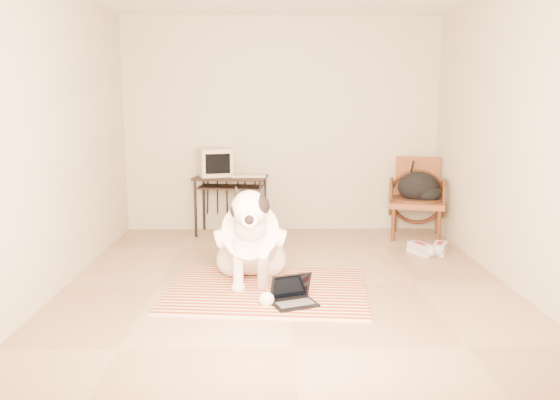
{
  "coord_description": "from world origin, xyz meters",
  "views": [
    {
      "loc": [
        -0.16,
        -4.76,
        1.62
      ],
      "look_at": [
        -0.07,
        -0.05,
        0.79
      ],
      "focal_mm": 35.0,
      "sensor_mm": 36.0,
      "label": 1
    }
  ],
  "objects_px": {
    "laptop": "(293,297)",
    "pc_tower": "(244,219)",
    "dog": "(251,242)",
    "computer_desk": "(231,185)",
    "crt_monitor": "(215,162)",
    "backpack": "(420,188)",
    "rattan_chair": "(417,198)"
  },
  "relations": [
    {
      "from": "backpack",
      "to": "rattan_chair",
      "type": "bearing_deg",
      "value": 99.78
    },
    {
      "from": "rattan_chair",
      "to": "computer_desk",
      "type": "bearing_deg",
      "value": 176.28
    },
    {
      "from": "computer_desk",
      "to": "backpack",
      "type": "bearing_deg",
      "value": -5.51
    },
    {
      "from": "crt_monitor",
      "to": "rattan_chair",
      "type": "relative_size",
      "value": 0.49
    },
    {
      "from": "laptop",
      "to": "computer_desk",
      "type": "height_order",
      "value": "computer_desk"
    },
    {
      "from": "dog",
      "to": "computer_desk",
      "type": "xyz_separation_m",
      "value": [
        -0.31,
        1.93,
        0.24
      ]
    },
    {
      "from": "dog",
      "to": "computer_desk",
      "type": "bearing_deg",
      "value": 99.21
    },
    {
      "from": "crt_monitor",
      "to": "pc_tower",
      "type": "distance_m",
      "value": 0.8
    },
    {
      "from": "computer_desk",
      "to": "pc_tower",
      "type": "height_order",
      "value": "computer_desk"
    },
    {
      "from": "crt_monitor",
      "to": "backpack",
      "type": "distance_m",
      "value": 2.53
    },
    {
      "from": "dog",
      "to": "pc_tower",
      "type": "relative_size",
      "value": 3.1
    },
    {
      "from": "laptop",
      "to": "pc_tower",
      "type": "relative_size",
      "value": 0.93
    },
    {
      "from": "laptop",
      "to": "crt_monitor",
      "type": "height_order",
      "value": "crt_monitor"
    },
    {
      "from": "dog",
      "to": "crt_monitor",
      "type": "bearing_deg",
      "value": 104.38
    },
    {
      "from": "crt_monitor",
      "to": "backpack",
      "type": "height_order",
      "value": "crt_monitor"
    },
    {
      "from": "crt_monitor",
      "to": "pc_tower",
      "type": "bearing_deg",
      "value": -12.43
    },
    {
      "from": "dog",
      "to": "rattan_chair",
      "type": "xyz_separation_m",
      "value": [
        1.98,
        1.78,
        0.09
      ]
    },
    {
      "from": "laptop",
      "to": "pc_tower",
      "type": "xyz_separation_m",
      "value": [
        -0.5,
        2.48,
        0.12
      ]
    },
    {
      "from": "dog",
      "to": "backpack",
      "type": "height_order",
      "value": "dog"
    },
    {
      "from": "rattan_chair",
      "to": "backpack",
      "type": "relative_size",
      "value": 1.91
    },
    {
      "from": "laptop",
      "to": "dog",
      "type": "bearing_deg",
      "value": 121.66
    },
    {
      "from": "pc_tower",
      "to": "backpack",
      "type": "bearing_deg",
      "value": -5.18
    },
    {
      "from": "dog",
      "to": "rattan_chair",
      "type": "bearing_deg",
      "value": 41.89
    },
    {
      "from": "dog",
      "to": "computer_desk",
      "type": "distance_m",
      "value": 1.97
    },
    {
      "from": "computer_desk",
      "to": "backpack",
      "type": "distance_m",
      "value": 2.32
    },
    {
      "from": "dog",
      "to": "rattan_chair",
      "type": "distance_m",
      "value": 2.67
    },
    {
      "from": "dog",
      "to": "computer_desk",
      "type": "relative_size",
      "value": 1.46
    },
    {
      "from": "pc_tower",
      "to": "backpack",
      "type": "relative_size",
      "value": 0.87
    },
    {
      "from": "pc_tower",
      "to": "backpack",
      "type": "xyz_separation_m",
      "value": [
        2.14,
        -0.19,
        0.42
      ]
    },
    {
      "from": "computer_desk",
      "to": "backpack",
      "type": "xyz_separation_m",
      "value": [
        2.31,
        -0.22,
        -0.01
      ]
    },
    {
      "from": "dog",
      "to": "pc_tower",
      "type": "xyz_separation_m",
      "value": [
        -0.15,
        1.9,
        -0.19
      ]
    },
    {
      "from": "laptop",
      "to": "crt_monitor",
      "type": "xyz_separation_m",
      "value": [
        -0.86,
        2.56,
        0.83
      ]
    }
  ]
}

